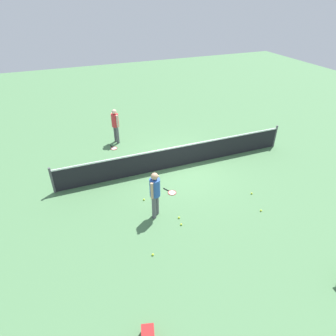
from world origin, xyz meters
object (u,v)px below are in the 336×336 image
at_px(tennis_ball_baseline, 252,193).
at_px(tennis_ball_stray_right, 144,200).
at_px(tennis_racket_far_player, 114,148).
at_px(player_far_side, 115,123).
at_px(tennis_ball_midcourt, 153,255).
at_px(tennis_ball_near_player, 181,224).
at_px(tennis_ball_stray_left, 179,218).
at_px(tennis_ball_by_net, 261,211).
at_px(tennis_racket_near_player, 171,192).
at_px(player_near_side, 155,191).

distance_m(tennis_ball_baseline, tennis_ball_stray_right, 3.99).
bearing_deg(tennis_racket_far_player, tennis_ball_stray_right, -87.66).
xyz_separation_m(tennis_ball_baseline, tennis_ball_stray_right, (-3.83, 1.11, 0.00)).
bearing_deg(tennis_ball_baseline, player_far_side, 121.81).
bearing_deg(tennis_ball_midcourt, tennis_ball_near_player, 33.42).
height_order(tennis_racket_far_player, tennis_ball_near_player, tennis_ball_near_player).
bearing_deg(tennis_ball_near_player, tennis_ball_baseline, 9.98).
bearing_deg(tennis_ball_baseline, tennis_racket_far_player, 126.61).
bearing_deg(tennis_ball_stray_left, tennis_racket_far_player, 99.83).
bearing_deg(tennis_ball_stray_left, tennis_ball_by_net, -14.30).
relative_size(tennis_racket_far_player, tennis_ball_by_net, 9.17).
xyz_separation_m(tennis_ball_by_net, tennis_ball_baseline, (0.28, 0.93, 0.00)).
distance_m(tennis_ball_baseline, tennis_ball_stray_left, 3.04).
bearing_deg(tennis_ball_midcourt, tennis_racket_near_player, 57.68).
height_order(player_near_side, tennis_ball_by_net, player_near_side).
distance_m(player_far_side, tennis_ball_near_player, 6.61).
distance_m(player_far_side, tennis_ball_baseline, 7.09).
xyz_separation_m(tennis_ball_midcourt, tennis_ball_stray_left, (1.31, 1.15, 0.00)).
height_order(player_near_side, tennis_ball_stray_right, player_near_side).
xyz_separation_m(player_near_side, tennis_racket_far_player, (-0.30, 5.19, -1.00)).
xyz_separation_m(player_near_side, tennis_ball_near_player, (0.61, -0.75, -0.98)).
bearing_deg(tennis_ball_stray_right, tennis_ball_midcourt, -101.74).
height_order(player_near_side, player_far_side, same).
relative_size(tennis_racket_far_player, tennis_ball_midcourt, 9.17).
bearing_deg(tennis_ball_near_player, tennis_ball_midcourt, -146.58).
distance_m(tennis_racket_far_player, tennis_ball_near_player, 6.01).
xyz_separation_m(tennis_racket_near_player, tennis_ball_by_net, (2.46, -2.10, 0.02)).
relative_size(tennis_ball_midcourt, tennis_ball_baseline, 1.00).
xyz_separation_m(tennis_racket_near_player, tennis_ball_stray_left, (-0.30, -1.40, 0.02)).
distance_m(player_far_side, tennis_ball_stray_right, 4.95).
xyz_separation_m(tennis_ball_by_net, tennis_ball_stray_left, (-2.76, 0.70, 0.00)).
xyz_separation_m(player_far_side, tennis_ball_by_net, (3.42, -6.89, -0.98)).
distance_m(player_near_side, tennis_ball_by_net, 3.74).
bearing_deg(tennis_racket_far_player, tennis_racket_near_player, -73.25).
bearing_deg(player_near_side, player_far_side, 89.95).
relative_size(player_far_side, tennis_ball_baseline, 25.76).
distance_m(tennis_racket_far_player, tennis_ball_midcourt, 6.77).
xyz_separation_m(player_near_side, tennis_ball_midcourt, (-0.64, -1.58, -0.98)).
distance_m(tennis_ball_near_player, tennis_ball_by_net, 2.84).
bearing_deg(tennis_racket_near_player, tennis_ball_baseline, -23.20).
relative_size(tennis_racket_near_player, tennis_ball_stray_right, 9.00).
bearing_deg(tennis_ball_stray_right, tennis_racket_far_player, 92.34).
distance_m(tennis_ball_near_player, tennis_ball_stray_right, 1.81).
bearing_deg(player_far_side, tennis_racket_near_player, -78.65).
bearing_deg(tennis_ball_by_net, tennis_ball_baseline, 73.41).
height_order(tennis_ball_near_player, tennis_ball_midcourt, same).
distance_m(player_near_side, tennis_ball_stray_right, 1.34).
height_order(player_near_side, tennis_racket_far_player, player_near_side).
bearing_deg(tennis_ball_stray_left, tennis_ball_near_player, -100.29).
height_order(tennis_ball_near_player, tennis_ball_by_net, same).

